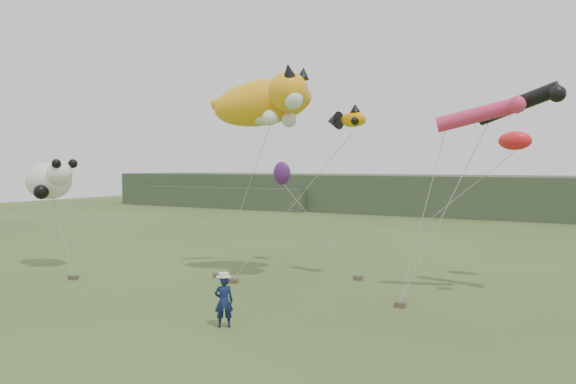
# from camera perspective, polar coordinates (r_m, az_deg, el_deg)

# --- Properties ---
(ground) EXTENTS (120.00, 120.00, 0.00)m
(ground) POSITION_cam_1_polar(r_m,az_deg,el_deg) (18.99, -6.34, -12.85)
(ground) COLOR #385123
(ground) RESTS_ON ground
(headland) EXTENTS (90.00, 13.00, 4.00)m
(headland) POSITION_cam_1_polar(r_m,az_deg,el_deg) (61.18, 16.36, -0.34)
(headland) COLOR #2D3D28
(headland) RESTS_ON ground
(festival_attendant) EXTENTS (0.71, 0.68, 1.63)m
(festival_attendant) POSITION_cam_1_polar(r_m,az_deg,el_deg) (18.08, -6.54, -10.98)
(festival_attendant) COLOR #111B43
(festival_attendant) RESTS_ON ground
(sandbag_anchors) EXTENTS (14.62, 6.45, 0.19)m
(sandbag_anchors) POSITION_cam_1_polar(r_m,az_deg,el_deg) (24.32, -3.82, -9.14)
(sandbag_anchors) COLOR brown
(sandbag_anchors) RESTS_ON ground
(cat_kite) EXTENTS (6.07, 3.88, 2.77)m
(cat_kite) POSITION_cam_1_polar(r_m,az_deg,el_deg) (25.48, -2.09, 9.21)
(cat_kite) COLOR #EEA212
(cat_kite) RESTS_ON ground
(fish_kite) EXTENTS (2.17, 1.45, 1.09)m
(fish_kite) POSITION_cam_1_polar(r_m,az_deg,el_deg) (25.08, 5.90, 7.35)
(fish_kite) COLOR orange
(fish_kite) RESTS_ON ground
(tube_kites) EXTENTS (4.61, 2.52, 1.86)m
(tube_kites) POSITION_cam_1_polar(r_m,az_deg,el_deg) (23.11, 21.18, 8.00)
(tube_kites) COLOR black
(tube_kites) RESTS_ON ground
(panda_kite) EXTENTS (3.19, 2.06, 1.98)m
(panda_kite) POSITION_cam_1_polar(r_m,az_deg,el_deg) (30.04, -23.02, 1.12)
(panda_kite) COLOR white
(panda_kite) RESTS_ON ground
(misc_kites) EXTENTS (12.35, 1.45, 2.47)m
(misc_kites) POSITION_cam_1_polar(r_m,az_deg,el_deg) (26.90, 11.00, 3.49)
(misc_kites) COLOR red
(misc_kites) RESTS_ON ground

